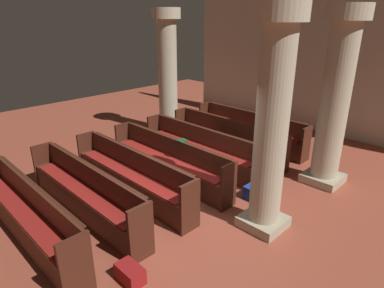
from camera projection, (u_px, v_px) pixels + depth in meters
The scene contains 16 objects.
ground_plane at pixel (181, 202), 6.53m from camera, with size 19.20×19.20×0.00m, color #9E4733.
back_wall at pixel (330, 59), 9.73m from camera, with size 10.00×0.16×4.50m, color beige.
pew_row_0 at pixel (249, 128), 9.27m from camera, with size 3.47×0.46×0.93m.
pew_row_1 at pixel (226, 136), 8.61m from camera, with size 3.47×0.46×0.93m.
pew_row_2 at pixel (200, 147), 7.94m from camera, with size 3.47×0.47×0.93m.
pew_row_3 at pixel (168, 158), 7.28m from camera, with size 3.47×0.46×0.93m.
pew_row_4 at pixel (131, 173), 6.62m from camera, with size 3.47×0.46×0.93m.
pew_row_5 at pixel (84, 190), 5.95m from camera, with size 3.47×0.47×0.93m.
pew_row_6 at pixel (26, 212), 5.29m from camera, with size 3.47×0.46×0.93m.
pillar_aisle_side at pixel (335, 97), 6.65m from camera, with size 0.83×0.83×3.66m.
pillar_far_side at pixel (167, 71), 9.83m from camera, with size 0.83×0.83×3.66m.
pillar_aisle_rear at pixel (272, 122), 5.10m from camera, with size 0.76×0.76×3.66m.
lectern at pixel (277, 122), 9.91m from camera, with size 0.48×0.45×1.08m.
hymn_book at pixel (182, 140), 7.09m from camera, with size 0.16×0.20×0.03m, color #194723.
kneeler_box_red at pixel (130, 274), 4.55m from camera, with size 0.42×0.26×0.24m, color maroon.
kneeler_box_blue at pixel (255, 194), 6.57m from camera, with size 0.40×0.28×0.27m, color navy.
Camera 1 is at (4.16, -3.86, 3.43)m, focal length 30.92 mm.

